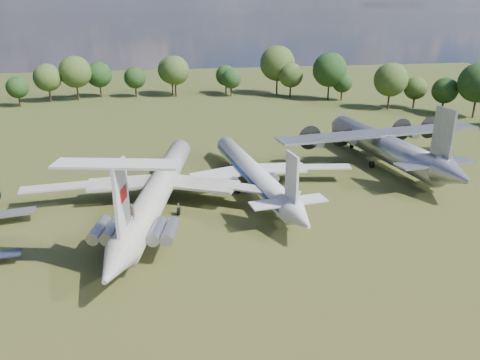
{
  "coord_description": "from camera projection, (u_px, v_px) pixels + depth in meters",
  "views": [
    {
      "loc": [
        -0.19,
        -61.29,
        26.56
      ],
      "look_at": [
        10.03,
        -4.76,
        5.0
      ],
      "focal_mm": 35.0,
      "sensor_mm": 36.0,
      "label": 1
    }
  ],
  "objects": [
    {
      "name": "ground",
      "position": [
        164.0,
        206.0,
        65.83
      ],
      "size": [
        300.0,
        300.0,
        0.0
      ],
      "primitive_type": "plane",
      "color": "#224216",
      "rests_on": "ground"
    },
    {
      "name": "il62_airliner",
      "position": [
        159.0,
        192.0,
        64.06
      ],
      "size": [
        48.33,
        57.05,
        4.89
      ],
      "primitive_type": null,
      "rotation": [
        0.0,
        0.0,
        -0.22
      ],
      "color": "silver",
      "rests_on": "ground"
    },
    {
      "name": "tu104_jet",
      "position": [
        253.0,
        176.0,
        71.09
      ],
      "size": [
        36.91,
        46.26,
        4.28
      ],
      "primitive_type": null,
      "rotation": [
        0.0,
        0.0,
        0.12
      ],
      "color": "silver",
      "rests_on": "ground"
    },
    {
      "name": "an12_transport",
      "position": [
        383.0,
        149.0,
        82.05
      ],
      "size": [
        43.07,
        46.99,
        5.62
      ],
      "primitive_type": null,
      "rotation": [
        0.0,
        0.0,
        0.12
      ],
      "color": "#999CA0",
      "rests_on": "ground"
    },
    {
      "name": "person_on_il62",
      "position": [
        132.0,
        211.0,
        50.07
      ],
      "size": [
        0.78,
        0.63,
        1.84
      ],
      "primitive_type": "imported",
      "rotation": [
        0.0,
        0.0,
        2.82
      ],
      "color": "brown",
      "rests_on": "il62_airliner"
    }
  ]
}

